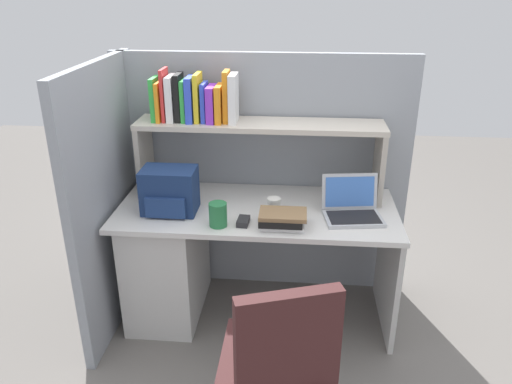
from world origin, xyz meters
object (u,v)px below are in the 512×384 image
(paper_cup, at_px, (274,205))
(computer_mouse, at_px, (243,221))
(snack_canister, at_px, (218,215))
(office_chair, at_px, (276,381))
(backpack, at_px, (169,191))
(laptop, at_px, (352,208))

(paper_cup, bearing_deg, computer_mouse, -134.01)
(snack_canister, distance_m, office_chair, 0.91)
(backpack, height_order, computer_mouse, backpack)
(computer_mouse, height_order, office_chair, office_chair)
(laptop, distance_m, computer_mouse, 0.60)
(laptop, relative_size, computer_mouse, 3.30)
(laptop, distance_m, office_chair, 1.06)
(backpack, bearing_deg, computer_mouse, -15.95)
(backpack, distance_m, office_chair, 1.19)
(snack_canister, relative_size, office_chair, 0.14)
(snack_canister, height_order, office_chair, office_chair)
(backpack, bearing_deg, paper_cup, 3.79)
(snack_canister, xyz_separation_m, office_chair, (0.35, -0.74, -0.40))
(backpack, xyz_separation_m, snack_canister, (0.30, -0.15, -0.06))
(backpack, height_order, snack_canister, backpack)
(computer_mouse, xyz_separation_m, paper_cup, (0.16, 0.16, 0.03))
(computer_mouse, height_order, snack_canister, snack_canister)
(computer_mouse, relative_size, paper_cup, 1.21)
(laptop, relative_size, paper_cup, 4.00)
(laptop, bearing_deg, computer_mouse, -166.01)
(snack_canister, bearing_deg, computer_mouse, 12.87)
(computer_mouse, bearing_deg, laptop, 18.04)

